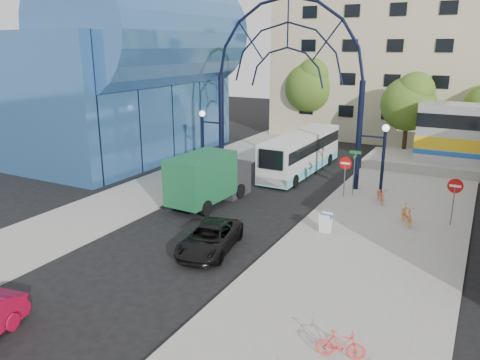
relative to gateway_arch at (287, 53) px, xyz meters
The scene contains 18 objects.
ground 16.41m from the gateway_arch, 90.00° to the right, with size 120.00×120.00×0.00m, color black.
sidewalk_east 15.37m from the gateway_arch, 51.34° to the right, with size 8.00×56.00×0.12m, color gray.
plaza_west 13.36m from the gateway_arch, 129.09° to the right, with size 5.00×50.00×0.12m, color gray.
gateway_arch is the anchor object (origin of this frame).
stop_sign 8.37m from the gateway_arch, 22.63° to the right, with size 0.80×0.07×2.50m.
do_not_enter_sign 13.43m from the gateway_arch, 19.99° to the right, with size 0.76×0.07×2.48m.
street_name_sign 8.38m from the gateway_arch, 15.07° to the right, with size 0.70×0.70×2.80m.
sandwich_board 12.52m from the gateway_arch, 55.09° to the right, with size 0.55×0.61×0.99m.
transit_hall 15.45m from the gateway_arch, behind, with size 16.50×18.00×14.50m.
apartment_block 21.12m from the gateway_arch, 84.55° to the left, with size 20.00×12.10×14.00m.
tree_north_a 13.98m from the gateway_arch, 62.83° to the left, with size 4.48×4.48×7.00m.
tree_north_b 16.72m from the gateway_arch, 103.68° to the left, with size 5.12×5.12×8.00m.
city_bus 7.53m from the gateway_arch, 84.52° to the left, with size 2.61×10.45×2.85m.
green_truck 9.82m from the gateway_arch, 106.85° to the right, with size 2.59×6.18×3.07m.
black_suv 14.73m from the gateway_arch, 82.80° to the right, with size 2.03×4.41×1.23m, color black.
bike_near_a 10.80m from the gateway_arch, 15.52° to the right, with size 0.60×1.72×0.90m, color #DA5A2B.
bike_near_b 12.92m from the gateway_arch, 28.84° to the right, with size 0.50×1.76×1.06m, color orange.
bike_far_b 20.95m from the gateway_arch, 62.15° to the right, with size 0.41×1.46×0.88m, color red.
Camera 1 is at (12.01, -15.01, 9.08)m, focal length 35.00 mm.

